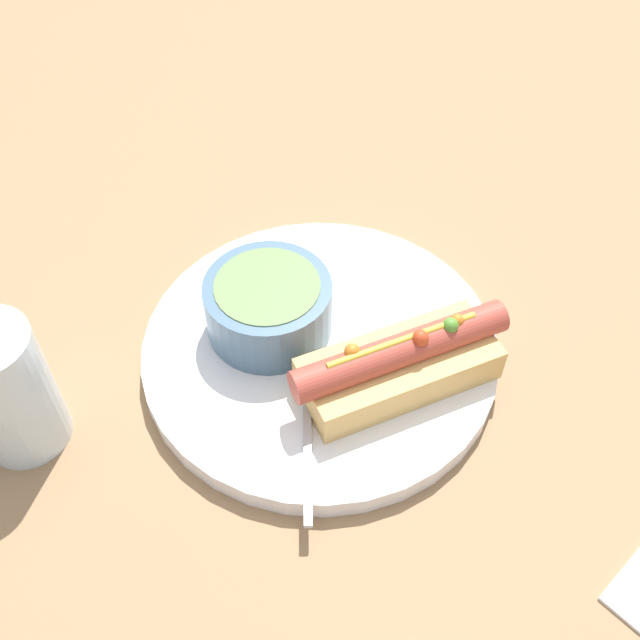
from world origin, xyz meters
TOP-DOWN VIEW (x-y plane):
  - ground_plane at (0.00, 0.00)m, footprint 4.00×4.00m
  - dinner_plate at (0.00, 0.00)m, footprint 0.28×0.28m
  - hot_dog at (0.00, -0.07)m, footprint 0.16×0.13m
  - soup_bowl at (-0.01, 0.04)m, footprint 0.10×0.10m
  - spoon at (-0.04, -0.01)m, footprint 0.14×0.10m
  - drinking_glass at (-0.18, 0.15)m, footprint 0.06×0.06m

SIDE VIEW (x-z plane):
  - ground_plane at x=0.00m, z-range 0.00..0.00m
  - dinner_plate at x=0.00m, z-range 0.00..0.02m
  - spoon at x=-0.04m, z-range 0.02..0.03m
  - hot_dog at x=0.00m, z-range 0.01..0.07m
  - soup_bowl at x=-0.01m, z-range 0.02..0.07m
  - drinking_glass at x=-0.18m, z-range 0.00..0.11m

